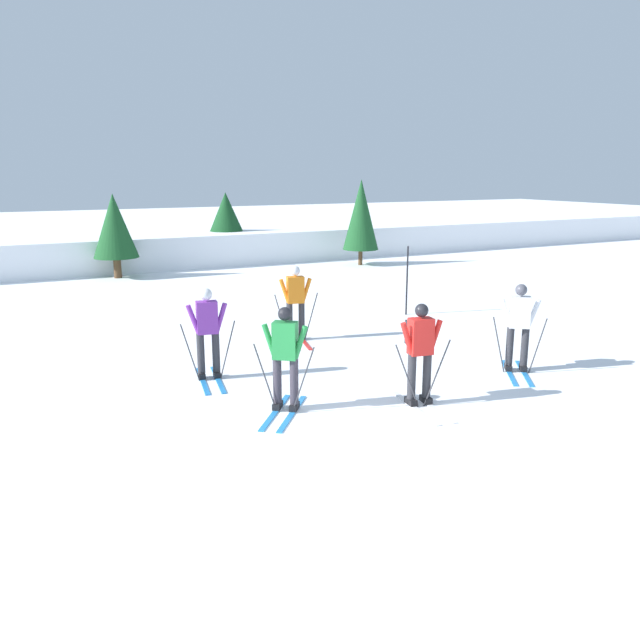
{
  "coord_description": "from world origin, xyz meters",
  "views": [
    {
      "loc": [
        -4.46,
        -6.95,
        3.79
      ],
      "look_at": [
        1.09,
        4.07,
        0.9
      ],
      "focal_mm": 35.88,
      "sensor_mm": 36.0,
      "label": 1
    }
  ],
  "objects_px": {
    "trail_marker_pole": "(407,281)",
    "conifer_far_right": "(361,215)",
    "skier_white": "(519,323)",
    "skier_red": "(420,349)",
    "skier_green": "(285,356)",
    "skier_purple": "(208,331)",
    "skier_orange": "(296,301)",
    "conifer_far_centre": "(114,226)",
    "conifer_far_left": "(226,221)"
  },
  "relations": [
    {
      "from": "trail_marker_pole",
      "to": "conifer_far_right",
      "type": "xyz_separation_m",
      "value": [
        3.59,
        8.61,
        1.12
      ]
    },
    {
      "from": "skier_white",
      "to": "trail_marker_pole",
      "type": "xyz_separation_m",
      "value": [
        0.92,
        5.09,
        -0.03
      ]
    },
    {
      "from": "skier_red",
      "to": "skier_green",
      "type": "bearing_deg",
      "value": 160.78
    },
    {
      "from": "skier_purple",
      "to": "conifer_far_right",
      "type": "bearing_deg",
      "value": 49.07
    },
    {
      "from": "skier_red",
      "to": "skier_orange",
      "type": "relative_size",
      "value": 1.0
    },
    {
      "from": "skier_orange",
      "to": "conifer_far_centre",
      "type": "distance_m",
      "value": 11.06
    },
    {
      "from": "skier_orange",
      "to": "skier_purple",
      "type": "relative_size",
      "value": 1.0
    },
    {
      "from": "skier_white",
      "to": "trail_marker_pole",
      "type": "bearing_deg",
      "value": 79.8
    },
    {
      "from": "conifer_far_centre",
      "to": "trail_marker_pole",
      "type": "bearing_deg",
      "value": -58.87
    },
    {
      "from": "skier_white",
      "to": "trail_marker_pole",
      "type": "relative_size",
      "value": 0.93
    },
    {
      "from": "skier_green",
      "to": "conifer_far_left",
      "type": "height_order",
      "value": "conifer_far_left"
    },
    {
      "from": "conifer_far_right",
      "to": "conifer_far_centre",
      "type": "height_order",
      "value": "conifer_far_right"
    },
    {
      "from": "skier_red",
      "to": "skier_purple",
      "type": "height_order",
      "value": "same"
    },
    {
      "from": "skier_red",
      "to": "conifer_far_right",
      "type": "xyz_separation_m",
      "value": [
        7.26,
        14.35,
        1.09
      ]
    },
    {
      "from": "skier_green",
      "to": "conifer_far_left",
      "type": "relative_size",
      "value": 0.59
    },
    {
      "from": "skier_white",
      "to": "skier_purple",
      "type": "relative_size",
      "value": 1.0
    },
    {
      "from": "conifer_far_centre",
      "to": "skier_orange",
      "type": "bearing_deg",
      "value": -78.89
    },
    {
      "from": "skier_purple",
      "to": "trail_marker_pole",
      "type": "xyz_separation_m",
      "value": [
        6.37,
        2.88,
        0.01
      ]
    },
    {
      "from": "skier_white",
      "to": "conifer_far_centre",
      "type": "relative_size",
      "value": 0.57
    },
    {
      "from": "skier_green",
      "to": "trail_marker_pole",
      "type": "distance_m",
      "value": 7.63
    },
    {
      "from": "skier_white",
      "to": "conifer_far_right",
      "type": "distance_m",
      "value": 14.47
    },
    {
      "from": "skier_white",
      "to": "skier_orange",
      "type": "bearing_deg",
      "value": 125.27
    },
    {
      "from": "skier_orange",
      "to": "conifer_far_left",
      "type": "height_order",
      "value": "conifer_far_left"
    },
    {
      "from": "conifer_far_right",
      "to": "skier_red",
      "type": "bearing_deg",
      "value": -116.85
    },
    {
      "from": "skier_orange",
      "to": "trail_marker_pole",
      "type": "xyz_separation_m",
      "value": [
        3.76,
        1.07,
        0.01
      ]
    },
    {
      "from": "skier_purple",
      "to": "conifer_far_left",
      "type": "xyz_separation_m",
      "value": [
        5.47,
        15.11,
        0.78
      ]
    },
    {
      "from": "trail_marker_pole",
      "to": "conifer_far_centre",
      "type": "height_order",
      "value": "conifer_far_centre"
    },
    {
      "from": "skier_orange",
      "to": "skier_red",
      "type": "bearing_deg",
      "value": -88.86
    },
    {
      "from": "skier_green",
      "to": "skier_orange",
      "type": "xyz_separation_m",
      "value": [
        1.99,
        3.94,
        0.0
      ]
    },
    {
      "from": "trail_marker_pole",
      "to": "conifer_far_left",
      "type": "bearing_deg",
      "value": 94.22
    },
    {
      "from": "skier_green",
      "to": "skier_purple",
      "type": "height_order",
      "value": "same"
    },
    {
      "from": "conifer_far_left",
      "to": "trail_marker_pole",
      "type": "bearing_deg",
      "value": -85.78
    },
    {
      "from": "conifer_far_left",
      "to": "skier_red",
      "type": "bearing_deg",
      "value": -98.76
    },
    {
      "from": "skier_red",
      "to": "trail_marker_pole",
      "type": "bearing_deg",
      "value": 57.41
    },
    {
      "from": "skier_purple",
      "to": "conifer_far_left",
      "type": "height_order",
      "value": "conifer_far_left"
    },
    {
      "from": "skier_red",
      "to": "conifer_far_left",
      "type": "bearing_deg",
      "value": 81.24
    },
    {
      "from": "skier_purple",
      "to": "trail_marker_pole",
      "type": "distance_m",
      "value": 6.99
    },
    {
      "from": "skier_red",
      "to": "skier_purple",
      "type": "bearing_deg",
      "value": 133.38
    },
    {
      "from": "trail_marker_pole",
      "to": "skier_white",
      "type": "bearing_deg",
      "value": -100.2
    },
    {
      "from": "skier_orange",
      "to": "conifer_far_left",
      "type": "bearing_deg",
      "value": 77.86
    },
    {
      "from": "skier_orange",
      "to": "conifer_far_centre",
      "type": "bearing_deg",
      "value": 101.11
    },
    {
      "from": "skier_white",
      "to": "conifer_far_left",
      "type": "relative_size",
      "value": 0.59
    },
    {
      "from": "skier_green",
      "to": "skier_red",
      "type": "distance_m",
      "value": 2.2
    },
    {
      "from": "skier_red",
      "to": "conifer_far_centre",
      "type": "relative_size",
      "value": 0.57
    },
    {
      "from": "skier_orange",
      "to": "trail_marker_pole",
      "type": "distance_m",
      "value": 3.91
    },
    {
      "from": "skier_red",
      "to": "conifer_far_left",
      "type": "xyz_separation_m",
      "value": [
        2.77,
        17.96,
        0.74
      ]
    },
    {
      "from": "skier_orange",
      "to": "conifer_far_right",
      "type": "bearing_deg",
      "value": 52.77
    },
    {
      "from": "skier_white",
      "to": "skier_red",
      "type": "relative_size",
      "value": 1.0
    },
    {
      "from": "skier_orange",
      "to": "trail_marker_pole",
      "type": "relative_size",
      "value": 0.93
    },
    {
      "from": "conifer_far_centre",
      "to": "conifer_far_left",
      "type": "bearing_deg",
      "value": 26.46
    }
  ]
}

